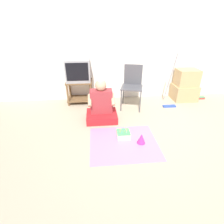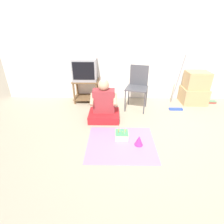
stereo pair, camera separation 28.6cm
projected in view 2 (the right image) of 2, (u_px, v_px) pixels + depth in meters
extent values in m
plane|color=tan|center=(157.00, 148.00, 2.58)|extent=(16.00, 16.00, 0.00)
cube|color=white|center=(145.00, 42.00, 3.74)|extent=(6.40, 0.06, 2.55)
cube|color=brown|center=(86.00, 81.00, 3.91)|extent=(0.56, 0.41, 0.03)
cube|color=brown|center=(87.00, 97.00, 4.09)|extent=(0.56, 0.41, 0.02)
cylinder|color=brown|center=(74.00, 93.00, 3.87)|extent=(0.04, 0.04, 0.51)
cylinder|color=brown|center=(96.00, 93.00, 3.86)|extent=(0.04, 0.04, 0.51)
cylinder|color=brown|center=(77.00, 88.00, 4.17)|extent=(0.04, 0.04, 0.51)
cylinder|color=brown|center=(98.00, 88.00, 4.17)|extent=(0.04, 0.04, 0.51)
cube|color=#99999E|center=(85.00, 69.00, 3.80)|extent=(0.51, 0.39, 0.47)
cube|color=black|center=(83.00, 71.00, 3.62)|extent=(0.45, 0.01, 0.37)
cube|color=#4C4C51|center=(137.00, 88.00, 3.54)|extent=(0.52, 0.50, 0.02)
cube|color=#4C4C51|center=(139.00, 75.00, 3.60)|extent=(0.37, 0.12, 0.43)
cylinder|color=#4C4C51|center=(125.00, 101.00, 3.54)|extent=(0.02, 0.02, 0.47)
cylinder|color=#4C4C51|center=(144.00, 103.00, 3.44)|extent=(0.02, 0.02, 0.47)
cylinder|color=#4C4C51|center=(129.00, 95.00, 3.85)|extent=(0.02, 0.02, 0.47)
cylinder|color=#4C4C51|center=(146.00, 97.00, 3.75)|extent=(0.02, 0.02, 0.47)
cube|color=tan|center=(193.00, 95.00, 3.97)|extent=(0.53, 0.46, 0.35)
cube|color=tan|center=(197.00, 80.00, 3.80)|extent=(0.48, 0.38, 0.37)
cube|color=#2D4CB2|center=(176.00, 109.00, 3.71)|extent=(0.28, 0.09, 0.03)
cylinder|color=#B7B7BC|center=(178.00, 81.00, 3.61)|extent=(0.03, 0.38, 1.12)
cube|color=#B72D28|center=(211.00, 102.00, 4.04)|extent=(0.19, 0.13, 0.02)
cube|color=#60936B|center=(211.00, 101.00, 4.03)|extent=(0.20, 0.11, 0.02)
cube|color=red|center=(104.00, 116.00, 3.33)|extent=(0.57, 0.48, 0.14)
cube|color=#993338|center=(104.00, 101.00, 3.24)|extent=(0.40, 0.21, 0.44)
sphere|color=tan|center=(103.00, 85.00, 3.10)|extent=(0.20, 0.20, 0.20)
cone|color=silver|center=(103.00, 78.00, 3.04)|extent=(0.11, 0.11, 0.09)
cylinder|color=tan|center=(92.00, 99.00, 3.13)|extent=(0.06, 0.23, 0.19)
cylinder|color=tan|center=(115.00, 100.00, 3.12)|extent=(0.06, 0.23, 0.19)
cube|color=pink|center=(121.00, 144.00, 2.68)|extent=(1.03, 0.91, 0.01)
cube|color=#F4E0C6|center=(122.00, 135.00, 2.78)|extent=(0.21, 0.21, 0.10)
cube|color=#4CB266|center=(122.00, 133.00, 2.76)|extent=(0.20, 0.20, 0.01)
cylinder|color=yellow|center=(125.00, 131.00, 2.76)|extent=(0.01, 0.01, 0.05)
sphere|color=#FFCC4C|center=(125.00, 130.00, 2.74)|extent=(0.01, 0.01, 0.01)
cylinder|color=#E58CCC|center=(124.00, 130.00, 2.78)|extent=(0.01, 0.01, 0.05)
sphere|color=#FFCC4C|center=(124.00, 128.00, 2.77)|extent=(0.01, 0.01, 0.01)
cylinder|color=#4C7FE5|center=(122.00, 129.00, 2.80)|extent=(0.01, 0.01, 0.05)
sphere|color=#FFCC4C|center=(122.00, 128.00, 2.79)|extent=(0.01, 0.01, 0.01)
cylinder|color=#E58CCC|center=(120.00, 130.00, 2.79)|extent=(0.01, 0.01, 0.05)
sphere|color=#FFCC4C|center=(120.00, 128.00, 2.78)|extent=(0.01, 0.01, 0.01)
cylinder|color=yellow|center=(119.00, 130.00, 2.77)|extent=(0.01, 0.01, 0.05)
sphere|color=#FFCC4C|center=(119.00, 129.00, 2.76)|extent=(0.01, 0.01, 0.01)
cylinder|color=#EA4C4C|center=(118.00, 132.00, 2.74)|extent=(0.01, 0.01, 0.05)
sphere|color=#FFCC4C|center=(118.00, 130.00, 2.72)|extent=(0.01, 0.01, 0.01)
cylinder|color=#4C7FE5|center=(120.00, 133.00, 2.71)|extent=(0.01, 0.01, 0.05)
sphere|color=#FFCC4C|center=(120.00, 131.00, 2.69)|extent=(0.01, 0.01, 0.01)
cylinder|color=#66C666|center=(122.00, 133.00, 2.70)|extent=(0.01, 0.01, 0.05)
sphere|color=#FFCC4C|center=(122.00, 132.00, 2.68)|extent=(0.01, 0.01, 0.01)
cylinder|color=#E58CCC|center=(125.00, 133.00, 2.72)|extent=(0.01, 0.01, 0.05)
sphere|color=#FFCC4C|center=(125.00, 131.00, 2.70)|extent=(0.01, 0.01, 0.01)
cone|color=#CC338C|center=(139.00, 140.00, 2.62)|extent=(0.13, 0.13, 0.16)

